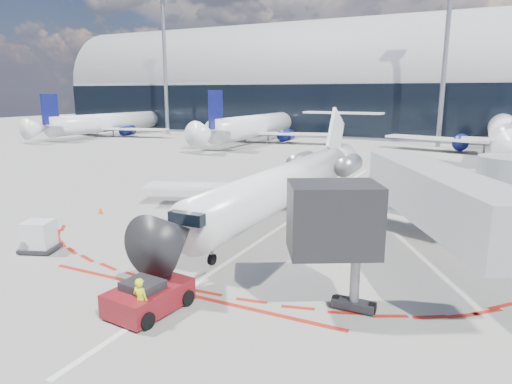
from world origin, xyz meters
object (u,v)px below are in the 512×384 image
at_px(uld_container, 39,237).
at_px(ramp_worker, 141,302).
at_px(regional_jet, 290,182).
at_px(pushback_tug, 149,296).

bearing_deg(uld_container, ramp_worker, -41.74).
distance_m(regional_jet, pushback_tug, 15.15).
relative_size(ramp_worker, uld_container, 0.83).
bearing_deg(ramp_worker, pushback_tug, -63.67).
xyz_separation_m(pushback_tug, uld_container, (-9.33, 2.76, 0.23)).
distance_m(pushback_tug, uld_container, 9.74).
xyz_separation_m(regional_jet, uld_container, (-9.02, -12.29, -1.50)).
relative_size(regional_jet, uld_container, 12.95).
xyz_separation_m(regional_jet, ramp_worker, (0.77, -16.03, -1.42)).
relative_size(regional_jet, pushback_tug, 5.46).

